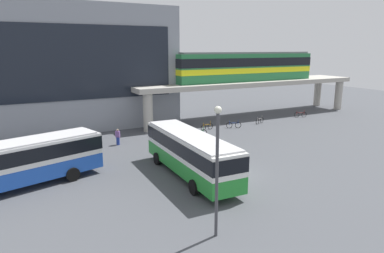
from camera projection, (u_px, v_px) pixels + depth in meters
The scene contains 13 objects.
ground_plane at pixel (172, 142), 34.72m from camera, with size 120.00×120.00×0.00m, color #47494F.
station_building at pixel (36, 67), 40.57m from camera, with size 31.09×13.23×14.07m.
elevated_platform at pixel (249, 86), 47.35m from camera, with size 33.53×5.71×4.91m.
train at pixel (246, 66), 46.45m from camera, with size 20.72×2.96×3.84m.
bus_main at pixel (190, 150), 25.15m from camera, with size 2.99×11.11×3.22m.
bus_secondary at pixel (18, 160), 22.97m from camera, with size 11.31×5.45×3.22m.
bicycle_blue at pixel (234, 125), 40.92m from camera, with size 1.67×0.77×1.04m.
bicycle_green at pixel (199, 133), 37.15m from camera, with size 1.74×0.55×1.04m.
bicycle_orange at pixel (207, 127), 39.99m from camera, with size 1.77×0.36×1.04m.
bicycle_silver at pixel (260, 121), 43.34m from camera, with size 1.70×0.69×1.04m.
bicycle_red at pixel (300, 115), 47.33m from camera, with size 1.68×0.72×1.04m.
pedestrian_near_building at pixel (118, 137), 33.70m from camera, with size 0.47×0.46×1.60m.
lamp_post at pixel (217, 162), 16.59m from camera, with size 0.36×0.36×6.62m.
Camera 1 is at (-13.92, -20.55, 9.23)m, focal length 32.39 mm.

